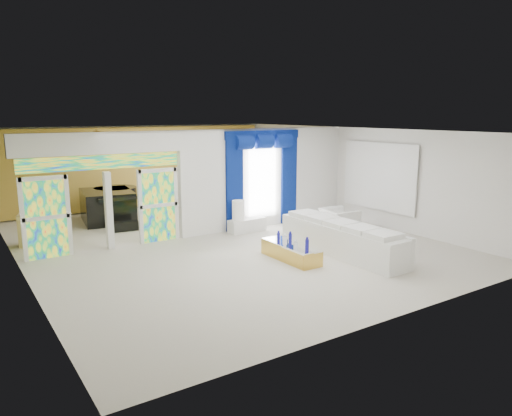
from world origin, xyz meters
TOP-DOWN VIEW (x-y plane):
  - floor at (0.00, 0.00)m, footprint 12.00×12.00m
  - dividing_wall at (2.15, 1.00)m, footprint 5.70×0.18m
  - dividing_header at (-2.85, 1.00)m, footprint 4.30×0.18m
  - stained_panel_left at (-4.28, 1.00)m, footprint 0.95×0.04m
  - stained_panel_right at (-1.42, 1.00)m, footprint 0.95×0.04m
  - stained_transom at (-2.85, 1.00)m, footprint 4.00×0.05m
  - window_pane at (1.90, 0.90)m, footprint 1.00×0.02m
  - blue_drape_left at (0.90, 0.87)m, footprint 0.55×0.10m
  - blue_drape_right at (2.90, 0.87)m, footprint 0.55×0.10m
  - blue_pelmet at (1.90, 0.87)m, footprint 2.60×0.12m
  - wall_mirror at (4.94, -1.00)m, footprint 0.04×2.70m
  - gold_curtains at (0.00, 5.90)m, footprint 9.70×0.12m
  - white_sofa at (1.88, -2.66)m, footprint 0.85×3.80m
  - coffee_table at (0.53, -2.36)m, footprint 0.58×1.69m
  - console_table at (1.14, 0.56)m, footprint 1.19×0.43m
  - table_lamp at (0.84, 0.56)m, footprint 0.36×0.36m
  - armchair at (3.52, -0.82)m, footprint 0.99×1.10m
  - grand_piano at (-1.87, 4.27)m, footprint 1.76×2.16m
  - piano_bench at (-1.87, 2.67)m, footprint 0.86×0.43m
  - tv_console at (-4.43, 2.45)m, footprint 0.70×0.67m
  - chandelier at (-2.30, 3.40)m, footprint 0.60×0.60m
  - decanters at (0.53, -2.42)m, footprint 0.23×1.17m

SIDE VIEW (x-z plane):
  - floor at x=0.00m, z-range 0.00..0.00m
  - piano_bench at x=-1.87m, z-range 0.00..0.27m
  - coffee_table at x=0.53m, z-range 0.00..0.38m
  - console_table at x=1.14m, z-range 0.00..0.39m
  - armchair at x=3.52m, z-range 0.00..0.65m
  - white_sofa at x=1.88m, z-range 0.00..0.72m
  - tv_console at x=-4.43m, z-range 0.00..0.85m
  - decanters at x=0.53m, z-range 0.33..0.62m
  - grand_piano at x=-1.87m, z-range 0.00..1.00m
  - table_lamp at x=0.84m, z-range 0.39..0.97m
  - stained_panel_left at x=-4.28m, z-range 0.00..2.00m
  - stained_panel_right at x=-1.42m, z-range 0.00..2.00m
  - blue_drape_left at x=0.90m, z-range 0.00..2.80m
  - blue_drape_right at x=2.90m, z-range 0.00..2.80m
  - window_pane at x=1.90m, z-range 0.30..2.60m
  - dividing_wall at x=2.15m, z-range 0.00..3.00m
  - gold_curtains at x=0.00m, z-range 0.05..2.95m
  - wall_mirror at x=4.94m, z-range 0.60..2.50m
  - stained_transom at x=-2.85m, z-range 2.08..2.42m
  - chandelier at x=-2.30m, z-range 2.35..2.95m
  - dividing_header at x=-2.85m, z-range 2.45..3.00m
  - blue_pelmet at x=1.90m, z-range 2.69..2.94m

